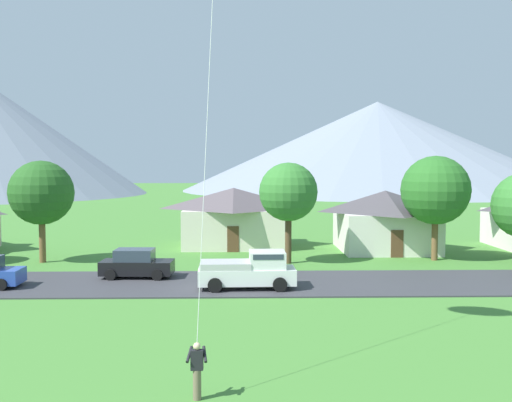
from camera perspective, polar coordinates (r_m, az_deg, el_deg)
The scene contains 9 objects.
road_strip at distance 34.17m, azimuth -2.07°, elevation -7.81°, with size 160.00×7.34×0.08m, color #38383D.
mountain_east_ridge at distance 155.07m, azimuth 11.44°, elevation 5.14°, with size 98.14×98.14×22.29m, color gray.
house_right_center at distance 49.07m, azimuth -2.14°, elevation -1.44°, with size 8.63×7.01×4.81m.
house_rightmost at distance 47.94m, azimuth 12.18°, elevation -1.72°, with size 7.60×8.03×4.68m.
tree_near_left at distance 43.65m, azimuth 16.71°, elevation 0.97°, with size 4.81×4.81×7.34m.
tree_right_of_center at distance 43.41m, azimuth -19.74°, elevation 0.72°, with size 4.39×4.39×7.00m.
tree_near_right at distance 40.56m, azimuth 3.10°, elevation 0.83°, with size 3.98×3.98×6.87m.
parked_car_black_mid_east at distance 36.21m, azimuth -11.30°, elevation -5.90°, with size 4.27×2.22×1.68m.
pickup_truck_white_west_side at distance 32.49m, azimuth -0.62°, elevation -6.58°, with size 5.25×2.43×1.99m.
Camera 1 is at (0.47, -6.70, 6.81)m, focal length 42.06 mm.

